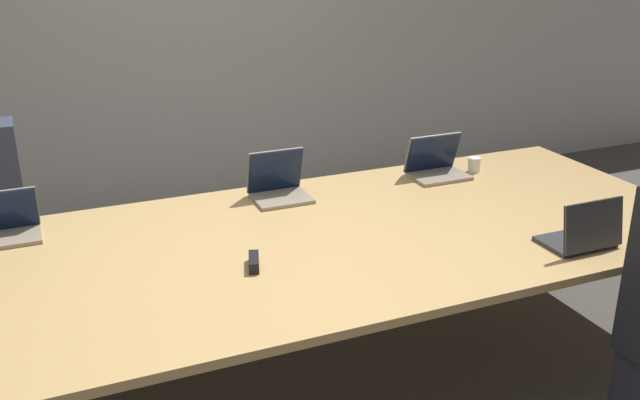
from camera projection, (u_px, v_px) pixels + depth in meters
ground_plane at (294, 371)px, 3.63m from camera, size 24.00×24.00×0.00m
curtain_wall at (171, 31)px, 5.23m from camera, size 12.00×0.06×2.80m
conference_table at (292, 250)px, 3.38m from camera, size 4.22×1.63×0.72m
laptop_far_right at (436, 164)px, 4.24m from camera, size 0.34×0.25×0.25m
cup_far_right at (474, 165)px, 4.32m from camera, size 0.07×0.07×0.09m
laptop_far_center at (278, 184)px, 3.90m from camera, size 0.31×0.26×0.26m
laptop_near_right at (584, 234)px, 3.28m from camera, size 0.33×0.24×0.25m
stapler at (254, 262)px, 3.11m from camera, size 0.09×0.16×0.05m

